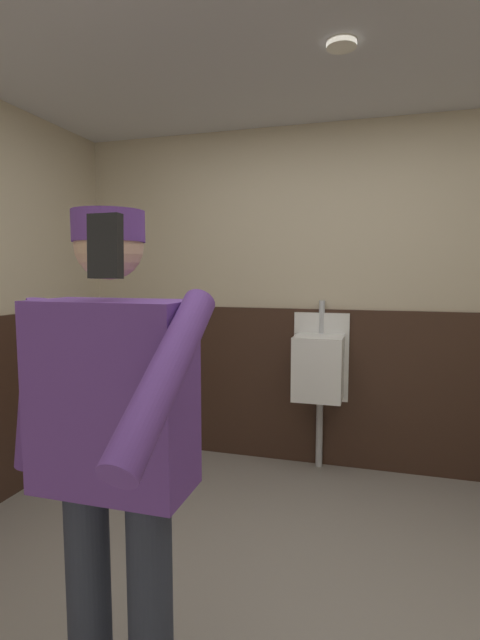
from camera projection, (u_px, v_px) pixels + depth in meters
The scene contains 6 objects.
wall_back at pixel (334, 298), 3.48m from camera, with size 4.51×0.12×2.51m, color beige.
wainscot_band_back at pixel (331, 388), 3.47m from camera, with size 3.91×0.03×1.17m, color #382319.
downlight_far at pixel (342, 44), 2.15m from camera, with size 0.14×0.14×0.03m, color white.
urinal_solo at pixel (319, 366), 3.34m from camera, with size 0.40×0.34×1.24m.
person at pixel (113, 436), 1.42m from camera, with size 0.69×0.60×1.62m.
cell_phone at pixel (105, 246), 0.80m from camera, with size 0.06×0.02×0.11m, color black.
Camera 1 is at (0.31, -1.69, 1.44)m, focal length 26.25 mm.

